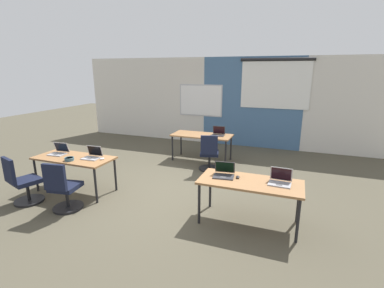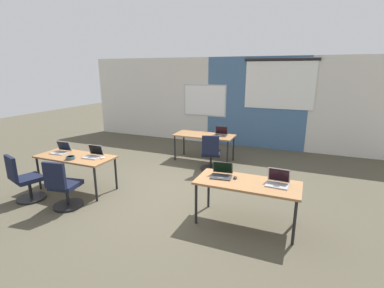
% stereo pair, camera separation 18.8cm
% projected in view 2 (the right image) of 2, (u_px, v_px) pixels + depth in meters
% --- Properties ---
extents(ground_plane, '(24.00, 24.00, 0.00)m').
position_uv_depth(ground_plane, '(167.00, 191.00, 5.70)').
color(ground_plane, '#4C4738').
extents(back_wall_assembly, '(10.00, 0.27, 2.80)m').
position_uv_depth(back_wall_assembly, '(227.00, 101.00, 9.06)').
color(back_wall_assembly, silver).
rests_on(back_wall_assembly, ground).
extents(desk_near_left, '(1.60, 0.70, 0.72)m').
position_uv_depth(desk_near_left, '(76.00, 159.00, 5.65)').
color(desk_near_left, olive).
rests_on(desk_near_left, ground).
extents(desk_near_right, '(1.60, 0.70, 0.72)m').
position_uv_depth(desk_near_right, '(247.00, 186.00, 4.34)').
color(desk_near_right, olive).
rests_on(desk_near_right, ground).
extents(desk_far_center, '(1.60, 0.70, 0.72)m').
position_uv_depth(desk_far_center, '(204.00, 137.00, 7.49)').
color(desk_far_center, olive).
rests_on(desk_far_center, ground).
extents(laptop_near_left_end, '(0.36, 0.33, 0.23)m').
position_uv_depth(laptop_near_left_end, '(61.00, 150.00, 5.84)').
color(laptop_near_left_end, '#9E9EA3').
rests_on(laptop_near_left_end, desk_near_left).
extents(chair_near_left_end, '(0.55, 0.60, 0.92)m').
position_uv_depth(chair_near_left_end, '(25.00, 182.00, 5.21)').
color(chair_near_left_end, black).
rests_on(chair_near_left_end, ground).
extents(laptop_near_left_inner, '(0.35, 0.31, 0.23)m').
position_uv_depth(laptop_near_left_inner, '(93.00, 155.00, 5.55)').
color(laptop_near_left_inner, '#9E9EA3').
rests_on(laptop_near_left_inner, desk_near_left).
extents(mouse_near_left_inner, '(0.08, 0.11, 0.03)m').
position_uv_depth(mouse_near_left_inner, '(103.00, 158.00, 5.46)').
color(mouse_near_left_inner, silver).
rests_on(mouse_near_left_inner, desk_near_left).
extents(chair_near_left_inner, '(0.52, 0.57, 0.92)m').
position_uv_depth(chair_near_left_inner, '(64.00, 189.00, 4.91)').
color(chair_near_left_inner, black).
rests_on(chair_near_left_inner, ground).
extents(laptop_far_right, '(0.34, 0.29, 0.24)m').
position_uv_depth(laptop_far_right, '(221.00, 134.00, 7.37)').
color(laptop_far_right, '#333338').
rests_on(laptop_far_right, desk_far_center).
extents(chair_far_right, '(0.54, 0.59, 0.92)m').
position_uv_depth(chair_far_right, '(211.00, 156.00, 6.78)').
color(chair_far_right, black).
rests_on(chair_far_right, ground).
extents(laptop_near_right_end, '(0.34, 0.29, 0.24)m').
position_uv_depth(laptop_near_right_end, '(278.00, 182.00, 4.21)').
color(laptop_near_right_end, '#9E9EA3').
rests_on(laptop_near_right_end, desk_near_right).
extents(laptop_near_right_inner, '(0.37, 0.34, 0.23)m').
position_uv_depth(laptop_near_right_inner, '(222.00, 174.00, 4.54)').
color(laptop_near_right_inner, '#333338').
rests_on(laptop_near_right_inner, desk_near_right).
extents(mouse_near_right_inner, '(0.07, 0.11, 0.03)m').
position_uv_depth(mouse_near_right_inner, '(235.00, 178.00, 4.45)').
color(mouse_near_right_inner, black).
rests_on(mouse_near_right_inner, desk_near_right).
extents(snack_bowl, '(0.18, 0.18, 0.06)m').
position_uv_depth(snack_bowl, '(70.00, 157.00, 5.42)').
color(snack_bowl, '#3D6070').
rests_on(snack_bowl, desk_near_left).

